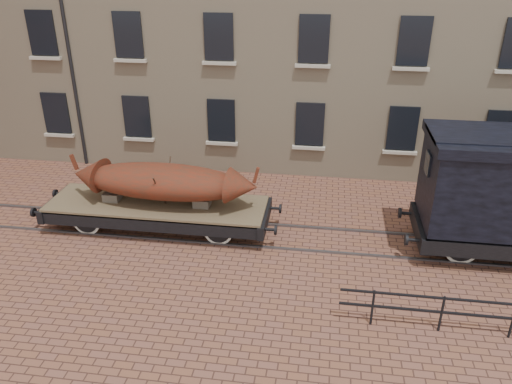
# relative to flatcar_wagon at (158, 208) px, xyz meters

# --- Properties ---
(ground) EXTENTS (90.00, 90.00, 0.00)m
(ground) POSITION_rel_flatcar_wagon_xyz_m (3.61, 0.00, -0.75)
(ground) COLOR brown
(rail_track) EXTENTS (30.00, 1.52, 0.06)m
(rail_track) POSITION_rel_flatcar_wagon_xyz_m (3.61, 0.00, -0.72)
(rail_track) COLOR #59595E
(rail_track) RESTS_ON ground
(flatcar_wagon) EXTENTS (7.93, 2.15, 1.20)m
(flatcar_wagon) POSITION_rel_flatcar_wagon_xyz_m (0.00, 0.00, 0.00)
(flatcar_wagon) COLOR brown
(flatcar_wagon) RESTS_ON ground
(iron_boat) EXTENTS (6.14, 1.84, 1.49)m
(iron_boat) POSITION_rel_flatcar_wagon_xyz_m (0.28, 0.00, 0.97)
(iron_boat) COLOR maroon
(iron_boat) RESTS_ON flatcar_wagon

